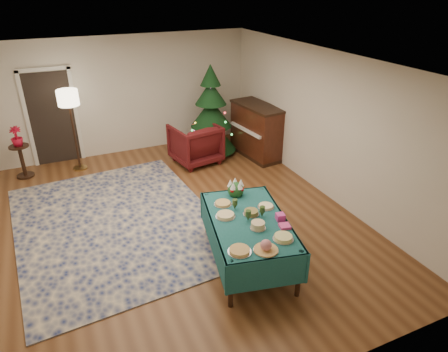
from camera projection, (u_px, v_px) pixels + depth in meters
name	position (u px, v px, depth m)	size (l,w,h in m)	color
room_shell	(169.00, 149.00, 6.35)	(7.00, 7.00, 7.00)	#593319
doorway	(52.00, 116.00, 8.71)	(1.08, 0.04, 2.16)	black
rug	(117.00, 222.00, 6.90)	(3.20, 4.20, 0.02)	navy
buffet_table	(248.00, 228.00, 5.72)	(1.45, 2.05, 0.73)	black
platter_0	(240.00, 251.00, 4.98)	(0.30, 0.30, 0.05)	silver
platter_1	(266.00, 247.00, 4.99)	(0.32, 0.32, 0.16)	silver
platter_2	(283.00, 238.00, 5.22)	(0.28, 0.28, 0.06)	silver
platter_3	(258.00, 225.00, 5.44)	(0.22, 0.22, 0.10)	silver
platter_4	(225.00, 215.00, 5.71)	(0.29, 0.29, 0.05)	silver
platter_5	(251.00, 213.00, 5.76)	(0.24, 0.24, 0.07)	silver
platter_6	(266.00, 206.00, 5.95)	(0.25, 0.25, 0.04)	silver
platter_7	(223.00, 203.00, 6.02)	(0.27, 0.27, 0.04)	silver
goblet_0	(235.00, 204.00, 5.86)	(0.08, 0.08, 0.17)	#2D471E
goblet_1	(262.00, 211.00, 5.68)	(0.08, 0.08, 0.17)	#2D471E
goblet_2	(248.00, 216.00, 5.58)	(0.08, 0.08, 0.17)	#2D471E
napkin_stack	(285.00, 226.00, 5.47)	(0.15, 0.15, 0.04)	#E43F8C
gift_box	(280.00, 217.00, 5.63)	(0.12, 0.12, 0.10)	#D23A97
centerpiece	(236.00, 188.00, 6.23)	(0.26, 0.26, 0.30)	#1E4C1E
armchair	(195.00, 142.00, 8.96)	(0.96, 0.90, 0.99)	#4C1012
floor_lamp	(69.00, 103.00, 8.18)	(0.43, 0.43, 1.77)	#A57F3F
side_table	(22.00, 162.00, 8.36)	(0.39, 0.39, 0.70)	black
potted_plant	(17.00, 141.00, 8.15)	(0.23, 0.41, 0.23)	red
christmas_tree	(211.00, 115.00, 9.22)	(1.31, 1.31, 2.12)	black
piano	(257.00, 131.00, 9.27)	(0.81, 1.48, 1.23)	black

